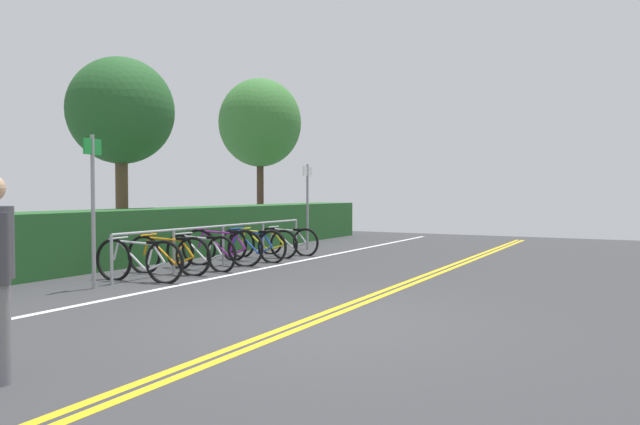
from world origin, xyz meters
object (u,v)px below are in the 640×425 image
bike_rack (223,235)px  bicycle_1 (168,255)px  bicycle_2 (200,252)px  bicycle_5 (262,243)px  sign_post_near (93,197)px  sign_post_far (307,198)px  bicycle_4 (253,245)px  bicycle_0 (139,260)px  bicycle_6 (288,241)px  tree_far_right (260,123)px  bicycle_3 (222,247)px  tree_mid (121,112)px

bike_rack → bicycle_1: size_ratio=3.31×
bicycle_2 → bicycle_5: size_ratio=1.02×
sign_post_near → sign_post_far: (7.02, 0.25, -0.08)m
bicycle_2 → bicycle_4: 1.64m
bicycle_0 → bicycle_6: bicycle_0 is taller
bicycle_4 → tree_far_right: (6.41, 4.12, 3.43)m
bicycle_3 → sign_post_near: sign_post_near is taller
bicycle_1 → sign_post_near: size_ratio=0.75×
bicycle_0 → bicycle_1: 0.92m
bicycle_6 → tree_mid: (-1.98, 3.24, 2.97)m
bicycle_0 → sign_post_near: sign_post_near is taller
bike_rack → bicycle_4: size_ratio=3.39×
sign_post_far → tree_far_right: bearing=47.4°
bike_rack → sign_post_far: sign_post_far is taller
bicycle_4 → tree_mid: tree_mid is taller
bicycle_3 → bicycle_5: bearing=4.0°
bicycle_6 → bicycle_4: bearing=-178.1°
bicycle_6 → bicycle_3: bearing=178.2°
bicycle_4 → bicycle_6: (1.50, 0.05, -0.02)m
bicycle_5 → bicycle_6: 0.80m
bicycle_0 → bicycle_3: bearing=3.1°
bicycle_2 → bicycle_1: bearing=169.7°
bicycle_4 → bicycle_6: bearing=1.9°
sign_post_near → tree_mid: bearing=41.6°
bicycle_1 → tree_far_right: (8.76, 3.93, 3.43)m
bicycle_3 → bicycle_4: (0.88, -0.12, -0.02)m
bike_rack → bicycle_4: (0.84, -0.13, -0.26)m
bike_rack → tree_far_right: (7.24, 3.99, 3.17)m
bicycle_2 → sign_post_far: (4.55, 0.27, 0.98)m
bicycle_5 → bike_rack: bearing=-176.2°
sign_post_far → tree_far_right: tree_far_right is taller
bike_rack → sign_post_near: bearing=-178.9°
bicycle_6 → bike_rack: bearing=178.0°
bicycle_5 → sign_post_near: (-4.82, -0.17, 1.07)m
bicycle_2 → bike_rack: bearing=5.6°
bicycle_5 → bicycle_4: bearing=-162.0°
bicycle_4 → sign_post_far: sign_post_far is taller
bicycle_2 → bicycle_5: (2.36, 0.18, -0.01)m
sign_post_near → tree_mid: size_ratio=0.51×
sign_post_far → sign_post_near: bearing=-177.9°
bicycle_4 → tree_mid: bearing=98.2°
bicycle_1 → tree_mid: (1.88, 3.10, 2.95)m
bicycle_6 → sign_post_far: sign_post_far is taller
bicycle_3 → tree_mid: (0.41, 3.17, 2.93)m
bicycle_3 → bicycle_6: 2.39m
bicycle_5 → tree_mid: 4.42m
tree_mid → tree_far_right: 6.95m
bicycle_3 → bicycle_0: bearing=-176.9°
bicycle_5 → sign_post_far: 2.41m
bicycle_0 → bicycle_3: size_ratio=1.00×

